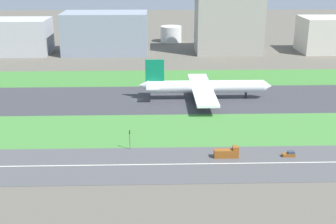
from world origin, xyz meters
TOP-DOWN VIEW (x-y plane):
  - ground_plane at (0.00, 0.00)m, footprint 800.00×800.00m
  - runway at (0.00, 0.00)m, footprint 280.00×46.00m
  - grass_median_north at (0.00, 41.00)m, footprint 280.00×36.00m
  - grass_median_south at (0.00, -41.00)m, footprint 280.00×36.00m
  - highway at (0.00, -73.00)m, footprint 280.00×28.00m
  - highway_centerline at (0.00, -73.00)m, footprint 266.00×0.50m
  - airliner at (31.18, 0.00)m, footprint 65.00×56.00m
  - car_1 at (54.43, -68.00)m, footprint 4.40×1.80m
  - truck_1 at (32.61, -68.00)m, footprint 8.40×2.50m
  - traffic_light at (-1.30, -60.01)m, footprint 0.36×0.50m
  - terminal_building at (-90.00, 114.00)m, footprint 44.60×30.81m
  - hangar_building at (-27.30, 114.00)m, footprint 59.89×32.60m
  - office_tower at (61.26, 114.00)m, footprint 46.79×29.78m
  - cargo_warehouse at (135.79, 114.00)m, footprint 42.32×31.12m
  - fuel_tank_west at (21.47, 159.00)m, footprint 17.17×17.17m

SIDE VIEW (x-z plane):
  - ground_plane at x=0.00m, z-range 0.00..0.00m
  - runway at x=0.00m, z-range 0.00..0.10m
  - grass_median_north at x=0.00m, z-range 0.00..0.10m
  - grass_median_south at x=0.00m, z-range 0.00..0.10m
  - highway at x=0.00m, z-range 0.00..0.10m
  - highway_centerline at x=0.00m, z-range 0.10..0.11m
  - car_1 at x=54.43m, z-range -0.08..1.92m
  - truck_1 at x=32.61m, z-range -0.33..3.67m
  - traffic_light at x=-1.30m, z-range 0.69..7.89m
  - airliner at x=31.18m, z-range -3.62..16.08m
  - fuel_tank_west at x=21.47m, z-range 0.00..12.71m
  - terminal_building at x=-90.00m, z-range 0.00..24.71m
  - cargo_warehouse at x=135.79m, z-range 0.00..25.21m
  - hangar_building at x=-27.30m, z-range 0.00..29.22m
  - office_tower at x=61.26m, z-range 0.00..54.19m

